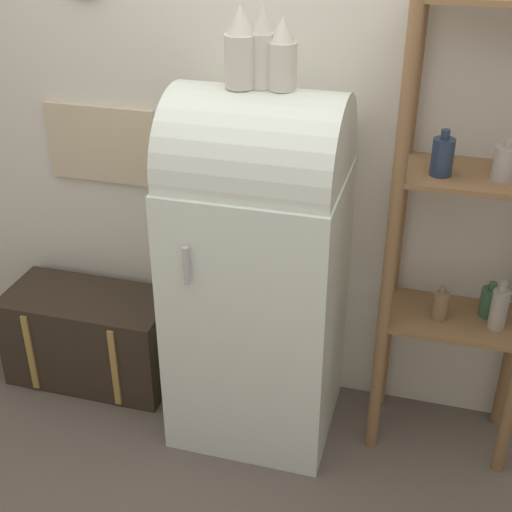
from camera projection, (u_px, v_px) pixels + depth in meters
The scene contains 8 objects.
ground_plane at pixel (243, 453), 3.08m from camera, with size 12.00×12.00×0.00m, color #60564C.
wall_back at pixel (279, 109), 2.90m from camera, with size 7.00×0.09×2.70m.
refrigerator at pixel (258, 266), 2.89m from camera, with size 0.67×0.64×1.53m.
suitcase_trunk at pixel (91, 337), 3.43m from camera, with size 0.78×0.39×0.46m.
shelf_unit at pixel (470, 224), 2.67m from camera, with size 0.58×0.35×1.87m.
vase_left at pixel (240, 50), 2.49m from camera, with size 0.11×0.11×0.28m.
vase_center at pixel (263, 49), 2.48m from camera, with size 0.08×0.08×0.29m.
vase_right at pixel (282, 56), 2.47m from camera, with size 0.10×0.10×0.25m.
Camera 1 is at (0.66, -2.17, 2.25)m, focal length 50.00 mm.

